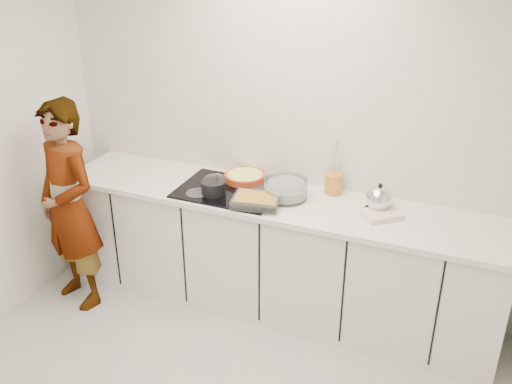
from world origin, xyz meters
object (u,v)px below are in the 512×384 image
at_px(hob, 229,190).
at_px(cook, 69,207).
at_px(tart_dish, 245,177).
at_px(baking_dish, 257,200).
at_px(mixing_bowl, 286,190).
at_px(utensil_crock, 333,183).
at_px(saucepan, 213,187).
at_px(kettle, 379,200).

bearing_deg(hob, cook, -155.61).
bearing_deg(tart_dish, cook, -148.53).
distance_m(baking_dish, mixing_bowl, 0.25).
relative_size(hob, utensil_crock, 4.65).
xyz_separation_m(hob, baking_dish, (0.28, -0.15, 0.04)).
bearing_deg(saucepan, baking_dish, -7.31).
xyz_separation_m(hob, mixing_bowl, (0.42, 0.05, 0.06)).
distance_m(hob, baking_dish, 0.32).
height_order(mixing_bowl, cook, cook).
distance_m(saucepan, kettle, 1.15).
relative_size(tart_dish, baking_dish, 1.13).
height_order(saucepan, cook, cook).
xyz_separation_m(utensil_crock, cook, (-1.77, -0.74, -0.19)).
relative_size(hob, tart_dish, 1.79).
xyz_separation_m(saucepan, utensil_crock, (0.77, 0.36, 0.01)).
height_order(kettle, utensil_crock, kettle).
bearing_deg(saucepan, cook, -159.34).
height_order(saucepan, baking_dish, saucepan).
xyz_separation_m(baking_dish, cook, (-1.34, -0.33, -0.16)).
relative_size(tart_dish, kettle, 1.81).
height_order(baking_dish, mixing_bowl, mixing_bowl).
bearing_deg(tart_dish, saucepan, -110.18).
bearing_deg(mixing_bowl, utensil_crock, 35.31).
bearing_deg(tart_dish, kettle, -5.31).
height_order(mixing_bowl, utensil_crock, utensil_crock).
xyz_separation_m(hob, tart_dish, (0.04, 0.19, 0.03)).
distance_m(kettle, cook, 2.21).
height_order(tart_dish, kettle, kettle).
xyz_separation_m(baking_dish, mixing_bowl, (0.14, 0.20, 0.02)).
bearing_deg(mixing_bowl, tart_dish, 159.18).
bearing_deg(baking_dish, tart_dish, 124.59).
xyz_separation_m(saucepan, cook, (-0.99, -0.37, -0.17)).
bearing_deg(hob, utensil_crock, 19.85).
relative_size(hob, baking_dish, 2.02).
bearing_deg(utensil_crock, kettle, -23.52).
bearing_deg(utensil_crock, cook, -157.38).
distance_m(tart_dish, utensil_crock, 0.67).
bearing_deg(kettle, cook, -164.71).
xyz_separation_m(hob, utensil_crock, (0.70, 0.25, 0.07)).
xyz_separation_m(saucepan, kettle, (1.13, 0.21, 0.02)).
bearing_deg(mixing_bowl, baking_dish, -124.11).
xyz_separation_m(saucepan, baking_dish, (0.35, -0.04, -0.01)).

